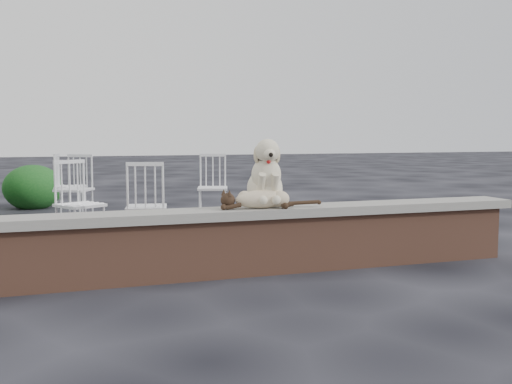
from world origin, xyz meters
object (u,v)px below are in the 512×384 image
object	(u,v)px
chair_d	(213,187)
chair_b	(74,188)
chair_a	(80,203)
dog	(265,172)
cat	(262,198)
chair_e	(71,186)
chair_c	(146,206)

from	to	relation	value
chair_d	chair_b	bearing A→B (deg)	-176.00
chair_a	chair_d	bearing A→B (deg)	8.81
dog	cat	xyz separation A→B (m)	(-0.08, -0.15, -0.22)
dog	chair_d	size ratio (longest dim) A/B	0.65
chair_a	cat	bearing A→B (deg)	-82.92
chair_d	chair_e	size ratio (longest dim) A/B	1.00
chair_e	chair_b	xyz separation A→B (m)	(0.03, -0.48, 0.00)
chair_c	chair_a	size ratio (longest dim) A/B	1.00
chair_b	chair_c	bearing A→B (deg)	-43.51
chair_c	chair_a	bearing A→B (deg)	-22.44
chair_e	dog	bearing A→B (deg)	-150.03
chair_b	cat	bearing A→B (deg)	-38.37
chair_c	dog	bearing A→B (deg)	134.25
chair_c	chair_b	xyz separation A→B (m)	(-0.65, 2.37, 0.00)
dog	chair_b	world-z (taller)	dog
chair_d	chair_e	world-z (taller)	same
chair_d	chair_e	distance (m)	2.12
cat	chair_e	distance (m)	4.57
chair_c	chair_a	distance (m)	0.79
dog	chair_c	distance (m)	1.63
chair_d	chair_b	xyz separation A→B (m)	(-1.89, 0.40, 0.00)
chair_a	chair_e	distance (m)	2.42
dog	chair_a	size ratio (longest dim) A/B	0.65
dog	chair_a	distance (m)	2.36
cat	chair_e	size ratio (longest dim) A/B	1.14
cat	chair_a	size ratio (longest dim) A/B	1.14
dog	chair_c	size ratio (longest dim) A/B	0.65
chair_d	chair_e	bearing A→B (deg)	171.32
chair_c	chair_b	distance (m)	2.46
cat	chair_b	size ratio (longest dim) A/B	1.14
dog	chair_c	bearing A→B (deg)	132.57
chair_d	chair_c	xyz separation A→B (m)	(-1.24, -1.97, 0.00)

